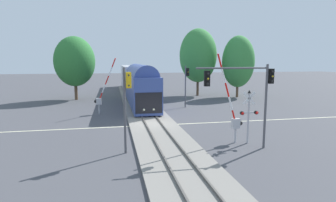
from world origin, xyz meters
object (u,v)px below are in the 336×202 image
crossing_signal_mast (249,111)px  oak_far_right (198,56)px  traffic_signal_near_right (247,85)px  maple_right_background (238,62)px  traffic_signal_far_side (187,80)px  commuter_train (135,80)px  traffic_signal_median (127,97)px  crossing_gate_near (234,115)px  crossing_gate_far (101,96)px  oak_behind_train (75,61)px

crossing_signal_mast → oak_far_right: oak_far_right is taller
traffic_signal_near_right → maple_right_background: size_ratio=0.58×
maple_right_background → traffic_signal_far_side: bearing=-142.9°
traffic_signal_far_side → traffic_signal_near_right: traffic_signal_near_right is taller
commuter_train → crossing_signal_mast: (5.94, -27.63, -0.41)m
commuter_train → traffic_signal_median: bearing=-95.6°
crossing_gate_near → traffic_signal_near_right: size_ratio=1.12×
traffic_signal_median → crossing_gate_far: bearing=98.8°
crossing_signal_mast → traffic_signal_near_right: traffic_signal_near_right is taller
oak_behind_train → commuter_train: bearing=7.8°
traffic_signal_near_right → oak_behind_train: size_ratio=0.60×
traffic_signal_near_right → maple_right_background: (11.49, 25.67, 1.44)m
traffic_signal_median → maple_right_background: 31.59m
crossing_signal_mast → oak_far_right: 28.26m
crossing_gate_near → crossing_signal_mast: crossing_gate_near is taller
traffic_signal_far_side → oak_far_right: oak_far_right is taller
traffic_signal_far_side → traffic_signal_median: size_ratio=0.96×
crossing_signal_mast → maple_right_background: size_ratio=0.39×
commuter_train → traffic_signal_median: size_ratio=6.95×
traffic_signal_median → oak_behind_train: size_ratio=0.58×
commuter_train → traffic_signal_far_side: 12.79m
crossing_gate_far → oak_far_right: (15.66, 13.84, 4.78)m
crossing_gate_far → traffic_signal_far_side: (10.63, 2.54, 1.57)m
traffic_signal_far_side → oak_behind_train: bearing=145.5°
crossing_gate_near → oak_behind_train: (-14.08, 26.02, 3.80)m
crossing_gate_far → traffic_signal_far_side: crossing_gate_far is taller
maple_right_background → oak_behind_train: bearing=175.7°
crossing_gate_near → traffic_signal_near_right: 2.82m
crossing_gate_near → traffic_signal_median: size_ratio=1.16×
commuter_train → traffic_signal_near_right: 29.34m
traffic_signal_median → maple_right_background: maple_right_background is taller
oak_far_right → oak_behind_train: size_ratio=1.17×
traffic_signal_far_side → oak_far_right: size_ratio=0.47×
traffic_signal_median → oak_behind_train: oak_behind_train is taller
crossing_signal_mast → oak_far_right: (4.78, 27.50, 4.41)m
crossing_gate_near → oak_behind_train: size_ratio=0.67×
oak_far_right → traffic_signal_median: bearing=-115.7°
crossing_signal_mast → traffic_signal_near_right: (-0.85, -1.23, 1.98)m
traffic_signal_near_right → oak_far_right: bearing=78.9°
oak_behind_train → crossing_gate_far: bearing=-71.9°
oak_behind_train → maple_right_background: bearing=-4.3°
crossing_gate_far → oak_behind_train: size_ratio=0.65×
crossing_gate_far → maple_right_background: bearing=26.6°
traffic_signal_far_side → maple_right_background: 13.84m
crossing_gate_far → traffic_signal_near_right: bearing=-56.1°
commuter_train → oak_far_right: (10.72, -0.13, 4.00)m
maple_right_background → oak_far_right: (-5.86, 3.06, 0.99)m
oak_behind_train → crossing_signal_mast: bearing=-60.3°
crossing_signal_mast → traffic_signal_far_side: bearing=90.9°
maple_right_background → traffic_signal_median: bearing=-127.8°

